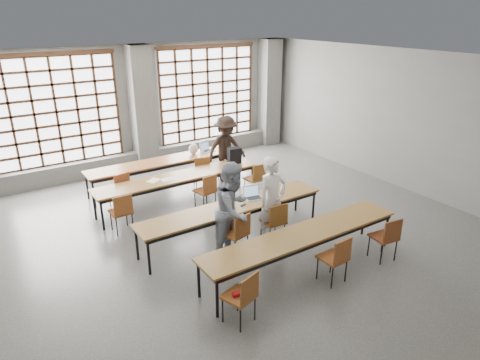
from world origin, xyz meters
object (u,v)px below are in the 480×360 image
at_px(student_male, 272,200).
at_px(plastic_bag, 193,149).
at_px(desk_row_d, 303,237).
at_px(mouse, 271,195).
at_px(desk_row_a, 164,163).
at_px(chair_back_mid, 202,169).
at_px(chair_front_left, 238,231).
at_px(desk_row_c, 233,209).
at_px(chair_front_right, 275,219).
at_px(chair_back_right, 229,163).
at_px(red_pouch, 239,293).
at_px(chair_mid_centre, 207,188).
at_px(chair_near_mid, 337,255).
at_px(chair_back_left, 120,186).
at_px(desk_row_b, 178,179).
at_px(student_female, 233,210).
at_px(laptop_back, 206,148).
at_px(backpack, 234,155).
at_px(chair_near_right, 387,235).
at_px(chair_mid_left, 122,209).
at_px(phone, 243,205).
at_px(student_back, 226,149).
at_px(chair_near_left, 243,293).
at_px(laptop_front, 253,195).
at_px(chair_mid_right, 256,176).
at_px(green_box, 228,203).

xyz_separation_m(student_male, plastic_bag, (0.28, 3.87, -0.01)).
distance_m(desk_row_d, mouse, 1.70).
bearing_deg(desk_row_a, chair_back_mid, -38.83).
bearing_deg(chair_back_mid, chair_front_left, -107.41).
height_order(desk_row_c, chair_front_right, chair_front_right).
bearing_deg(chair_front_left, desk_row_d, -54.88).
relative_size(chair_back_right, red_pouch, 4.40).
xyz_separation_m(chair_back_mid, chair_mid_centre, (-0.53, -1.23, 0.00)).
height_order(desk_row_c, mouse, mouse).
bearing_deg(desk_row_c, chair_near_mid, -74.50).
relative_size(chair_back_left, chair_front_right, 1.00).
distance_m(desk_row_b, student_female, 2.60).
bearing_deg(laptop_back, desk_row_c, -110.98).
height_order(desk_row_c, desk_row_d, same).
xyz_separation_m(chair_front_right, plastic_bag, (0.29, 3.99, 0.34)).
relative_size(student_female, red_pouch, 9.23).
distance_m(chair_back_left, backpack, 2.89).
height_order(chair_near_mid, chair_near_right, same).
relative_size(chair_back_right, laptop_back, 2.04).
distance_m(backpack, red_pouch, 5.10).
height_order(desk_row_d, chair_mid_left, chair_mid_left).
distance_m(desk_row_b, phone, 2.22).
height_order(chair_near_mid, mouse, chair_near_mid).
bearing_deg(student_back, chair_back_right, -78.61).
height_order(mouse, red_pouch, mouse).
distance_m(chair_near_left, student_male, 2.58).
xyz_separation_m(chair_mid_left, laptop_front, (2.35, -1.35, 0.25)).
relative_size(chair_back_left, mouse, 8.98).
distance_m(chair_mid_right, red_pouch, 4.65).
height_order(chair_mid_left, student_female, student_female).
bearing_deg(laptop_front, chair_back_mid, 85.65).
height_order(chair_back_right, chair_near_mid, same).
xyz_separation_m(chair_mid_left, student_female, (1.49, -1.96, 0.39)).
xyz_separation_m(chair_mid_centre, chair_near_right, (1.69, -3.72, 0.00)).
relative_size(student_back, red_pouch, 8.94).
bearing_deg(student_male, chair_near_mid, -93.32).
xyz_separation_m(student_male, backpack, (0.81, 2.64, 0.04)).
height_order(chair_back_left, phone, chair_back_left).
distance_m(student_back, phone, 3.24).
bearing_deg(laptop_back, chair_near_mid, -96.89).
xyz_separation_m(chair_back_left, red_pouch, (0.13, -4.87, -0.04)).
distance_m(chair_mid_right, chair_front_left, 2.82).
xyz_separation_m(chair_near_right, backpack, (-0.50, 4.39, 0.39)).
distance_m(green_box, backpack, 2.53).
relative_size(laptop_front, backpack, 1.03).
bearing_deg(chair_mid_left, phone, -38.35).
relative_size(student_male, student_back, 0.99).
distance_m(chair_near_left, student_female, 2.04).
bearing_deg(chair_near_left, chair_mid_right, 52.30).
relative_size(desk_row_b, desk_row_d, 1.00).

